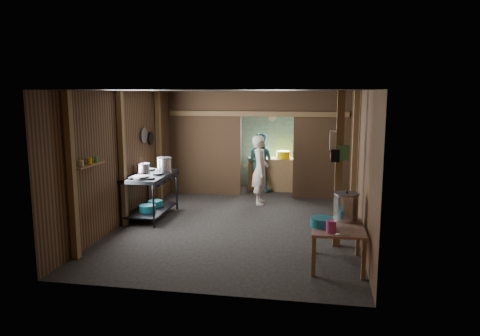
% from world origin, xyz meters
% --- Properties ---
extents(floor, '(4.50, 7.00, 0.00)m').
position_xyz_m(floor, '(0.00, 0.00, 0.00)').
color(floor, black).
rests_on(floor, ground).
extents(ceiling, '(4.50, 7.00, 0.00)m').
position_xyz_m(ceiling, '(0.00, 0.00, 2.60)').
color(ceiling, '#34302B').
rests_on(ceiling, ground).
extents(wall_back, '(4.50, 0.00, 2.60)m').
position_xyz_m(wall_back, '(0.00, 3.50, 1.30)').
color(wall_back, brown).
rests_on(wall_back, ground).
extents(wall_front, '(4.50, 0.00, 2.60)m').
position_xyz_m(wall_front, '(0.00, -3.50, 1.30)').
color(wall_front, brown).
rests_on(wall_front, ground).
extents(wall_left, '(0.00, 7.00, 2.60)m').
position_xyz_m(wall_left, '(-2.25, 0.00, 1.30)').
color(wall_left, brown).
rests_on(wall_left, ground).
extents(wall_right, '(0.00, 7.00, 2.60)m').
position_xyz_m(wall_right, '(2.25, 0.00, 1.30)').
color(wall_right, brown).
rests_on(wall_right, ground).
extents(partition_left, '(1.85, 0.10, 2.60)m').
position_xyz_m(partition_left, '(-1.32, 2.20, 1.30)').
color(partition_left, '#422F1D').
rests_on(partition_left, floor).
extents(partition_right, '(1.35, 0.10, 2.60)m').
position_xyz_m(partition_right, '(1.57, 2.20, 1.30)').
color(partition_right, '#422F1D').
rests_on(partition_right, floor).
extents(partition_header, '(1.30, 0.10, 0.60)m').
position_xyz_m(partition_header, '(0.25, 2.20, 2.30)').
color(partition_header, '#422F1D').
rests_on(partition_header, wall_back).
extents(turquoise_panel, '(4.40, 0.06, 2.50)m').
position_xyz_m(turquoise_panel, '(0.00, 3.44, 1.25)').
color(turquoise_panel, '#88BCB8').
rests_on(turquoise_panel, wall_back).
extents(back_counter, '(1.20, 0.50, 0.85)m').
position_xyz_m(back_counter, '(0.30, 2.95, 0.42)').
color(back_counter, olive).
rests_on(back_counter, floor).
extents(wall_clock, '(0.20, 0.03, 0.20)m').
position_xyz_m(wall_clock, '(0.25, 3.40, 1.90)').
color(wall_clock, beige).
rests_on(wall_clock, wall_back).
extents(post_left_a, '(0.10, 0.12, 2.60)m').
position_xyz_m(post_left_a, '(-2.18, -2.60, 1.30)').
color(post_left_a, olive).
rests_on(post_left_a, floor).
extents(post_left_b, '(0.10, 0.12, 2.60)m').
position_xyz_m(post_left_b, '(-2.18, -0.80, 1.30)').
color(post_left_b, olive).
rests_on(post_left_b, floor).
extents(post_left_c, '(0.10, 0.12, 2.60)m').
position_xyz_m(post_left_c, '(-2.18, 1.20, 1.30)').
color(post_left_c, olive).
rests_on(post_left_c, floor).
extents(post_right, '(0.10, 0.12, 2.60)m').
position_xyz_m(post_right, '(2.18, -0.20, 1.30)').
color(post_right, olive).
rests_on(post_right, floor).
extents(post_free, '(0.12, 0.12, 2.60)m').
position_xyz_m(post_free, '(1.85, -1.30, 1.30)').
color(post_free, olive).
rests_on(post_free, floor).
extents(cross_beam, '(4.40, 0.12, 0.12)m').
position_xyz_m(cross_beam, '(0.00, 2.15, 2.05)').
color(cross_beam, olive).
rests_on(cross_beam, wall_left).
extents(pan_lid_big, '(0.03, 0.34, 0.34)m').
position_xyz_m(pan_lid_big, '(-2.21, 0.40, 1.65)').
color(pan_lid_big, slate).
rests_on(pan_lid_big, wall_left).
extents(pan_lid_small, '(0.03, 0.30, 0.30)m').
position_xyz_m(pan_lid_small, '(-2.21, 0.80, 1.55)').
color(pan_lid_small, black).
rests_on(pan_lid_small, wall_left).
extents(wall_shelf, '(0.14, 0.80, 0.03)m').
position_xyz_m(wall_shelf, '(-2.15, -2.10, 1.40)').
color(wall_shelf, olive).
rests_on(wall_shelf, wall_left).
extents(jar_white, '(0.07, 0.07, 0.10)m').
position_xyz_m(jar_white, '(-2.15, -2.35, 1.47)').
color(jar_white, beige).
rests_on(jar_white, wall_shelf).
extents(jar_yellow, '(0.08, 0.08, 0.10)m').
position_xyz_m(jar_yellow, '(-2.15, -2.10, 1.47)').
color(jar_yellow, '#F3C500').
rests_on(jar_yellow, wall_shelf).
extents(jar_green, '(0.06, 0.06, 0.10)m').
position_xyz_m(jar_green, '(-2.15, -1.88, 1.47)').
color(jar_green, '#438E4B').
rests_on(jar_green, wall_shelf).
extents(bag_white, '(0.22, 0.15, 0.32)m').
position_xyz_m(bag_white, '(1.80, -1.22, 1.78)').
color(bag_white, beige).
rests_on(bag_white, post_free).
extents(bag_green, '(0.16, 0.12, 0.24)m').
position_xyz_m(bag_green, '(1.92, -1.36, 1.60)').
color(bag_green, '#438E4B').
rests_on(bag_green, post_free).
extents(bag_black, '(0.14, 0.10, 0.20)m').
position_xyz_m(bag_black, '(1.78, -1.38, 1.55)').
color(bag_black, black).
rests_on(bag_black, post_free).
extents(gas_range, '(0.79, 1.54, 0.91)m').
position_xyz_m(gas_range, '(-1.88, -0.17, 0.45)').
color(gas_range, black).
rests_on(gas_range, floor).
extents(prep_table, '(0.76, 1.04, 0.61)m').
position_xyz_m(prep_table, '(1.83, -2.19, 0.31)').
color(prep_table, tan).
rests_on(prep_table, floor).
extents(stove_pot_large, '(0.41, 0.41, 0.32)m').
position_xyz_m(stove_pot_large, '(-1.71, 0.24, 1.05)').
color(stove_pot_large, '#BDBDBD').
rests_on(stove_pot_large, gas_range).
extents(stove_pot_med, '(0.34, 0.34, 0.23)m').
position_xyz_m(stove_pot_med, '(-2.05, -0.10, 1.00)').
color(stove_pot_med, '#BDBDBD').
rests_on(stove_pot_med, gas_range).
extents(frying_pan, '(0.42, 0.60, 0.07)m').
position_xyz_m(frying_pan, '(-1.88, -0.64, 0.94)').
color(frying_pan, slate).
rests_on(frying_pan, gas_range).
extents(blue_tub_front, '(0.33, 0.33, 0.13)m').
position_xyz_m(blue_tub_front, '(-1.88, -0.38, 0.24)').
color(blue_tub_front, teal).
rests_on(blue_tub_front, gas_range).
extents(blue_tub_back, '(0.30, 0.30, 0.12)m').
position_xyz_m(blue_tub_back, '(-1.88, 0.08, 0.24)').
color(blue_tub_back, teal).
rests_on(blue_tub_back, gas_range).
extents(stock_pot, '(0.39, 0.39, 0.45)m').
position_xyz_m(stock_pot, '(1.96, -1.87, 0.82)').
color(stock_pot, '#BDBDBD').
rests_on(stock_pot, prep_table).
extents(wash_basin, '(0.47, 0.47, 0.13)m').
position_xyz_m(wash_basin, '(1.60, -2.26, 0.68)').
color(wash_basin, teal).
rests_on(wash_basin, prep_table).
extents(pink_bucket, '(0.19, 0.19, 0.17)m').
position_xyz_m(pink_bucket, '(1.72, -2.53, 0.70)').
color(pink_bucket, '#C43E86').
rests_on(pink_bucket, prep_table).
extents(knife, '(0.30, 0.08, 0.01)m').
position_xyz_m(knife, '(1.82, -2.63, 0.62)').
color(knife, '#BDBDBD').
rests_on(knife, prep_table).
extents(yellow_tub, '(0.36, 0.36, 0.20)m').
position_xyz_m(yellow_tub, '(0.60, 2.95, 0.95)').
color(yellow_tub, '#F3C500').
rests_on(yellow_tub, back_counter).
extents(cook, '(0.44, 0.62, 1.60)m').
position_xyz_m(cook, '(0.19, 1.38, 0.80)').
color(cook, silver).
rests_on(cook, floor).
extents(worker_back, '(0.87, 0.76, 1.53)m').
position_xyz_m(worker_back, '(0.00, 2.74, 0.77)').
color(worker_back, '#307177').
rests_on(worker_back, floor).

